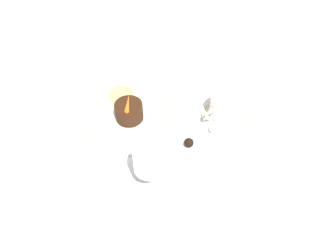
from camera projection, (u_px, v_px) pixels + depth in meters
ground_plane at (129, 122)px, 0.87m from camera, size 3.00×3.00×0.00m
dinner_plate at (124, 115)px, 0.88m from camera, size 0.27×0.27×0.01m
saucer at (227, 115)px, 0.88m from camera, size 0.14×0.14×0.01m
coffee_cup at (228, 106)px, 0.86m from camera, size 0.12×0.10×0.05m
spoon at (213, 119)px, 0.86m from camera, size 0.08×0.10×0.00m
wine_glass at (148, 162)px, 0.69m from camera, size 0.07×0.07×0.12m
fork at (188, 100)px, 0.92m from camera, size 0.02×0.19×0.01m
dessert_cake at (128, 111)px, 0.85m from camera, size 0.07×0.07×0.05m
carrot_garnish at (127, 102)px, 0.82m from camera, size 0.04×0.06×0.01m
pineapple_slice at (121, 94)px, 0.91m from camera, size 0.07×0.07×0.01m
chocolate_truffle at (189, 143)px, 0.81m from camera, size 0.02×0.02×0.02m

